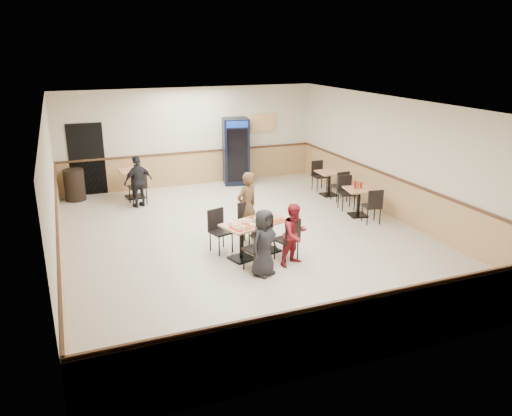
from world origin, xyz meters
name	(u,v)px	position (x,y,z in m)	size (l,w,h in m)	color
ground	(248,238)	(0.00, 0.00, 0.00)	(10.00, 10.00, 0.00)	beige
room_shell	(275,180)	(1.78, 2.55, 0.58)	(10.00, 10.00, 10.00)	silver
main_table	(255,233)	(-0.21, -0.94, 0.49)	(1.52, 1.06, 0.74)	black
main_chairs	(253,235)	(-0.25, -0.96, 0.47)	(1.64, 1.90, 0.94)	black
diner_woman_left	(264,243)	(-0.39, -1.87, 0.66)	(0.64, 0.42, 1.31)	black
diner_woman_right	(295,234)	(0.37, -1.64, 0.63)	(0.62, 0.48, 1.27)	maroon
diner_man_opposite	(247,206)	(-0.02, -0.01, 0.78)	(0.57, 0.37, 1.56)	brown
lone_diner	(138,182)	(-1.92, 3.27, 0.70)	(0.82, 0.34, 1.41)	black
tabletop_clutter	(257,222)	(-0.19, -1.01, 0.76)	(1.24, 0.87, 0.12)	#B4300C
side_table_near	(359,198)	(3.19, 0.44, 0.48)	(0.79, 0.79, 0.72)	black
side_table_near_chair_south	(372,205)	(3.19, -0.14, 0.46)	(0.43, 0.43, 0.92)	black
side_table_near_chair_north	(347,193)	(3.19, 1.02, 0.46)	(0.43, 0.43, 0.92)	black
side_table_far	(329,180)	(3.40, 2.34, 0.48)	(0.67, 0.67, 0.71)	black
side_table_far_chair_south	(339,185)	(3.40, 1.76, 0.45)	(0.42, 0.42, 0.90)	black
side_table_far_chair_north	(320,176)	(3.40, 2.91, 0.45)	(0.42, 0.42, 0.90)	black
condiment_caddy	(357,185)	(3.16, 0.49, 0.81)	(0.23, 0.06, 0.20)	#A00B16
back_table	(134,179)	(-1.92, 4.20, 0.54)	(0.85, 0.85, 0.82)	black
back_table_chair_lone	(137,186)	(-1.92, 3.55, 0.52)	(0.48, 0.48, 1.03)	black
pepsi_cooler	(236,151)	(1.32, 4.59, 1.03)	(0.92, 0.92, 2.06)	black
trash_bin	(75,185)	(-3.52, 4.55, 0.45)	(0.56, 0.56, 0.89)	black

